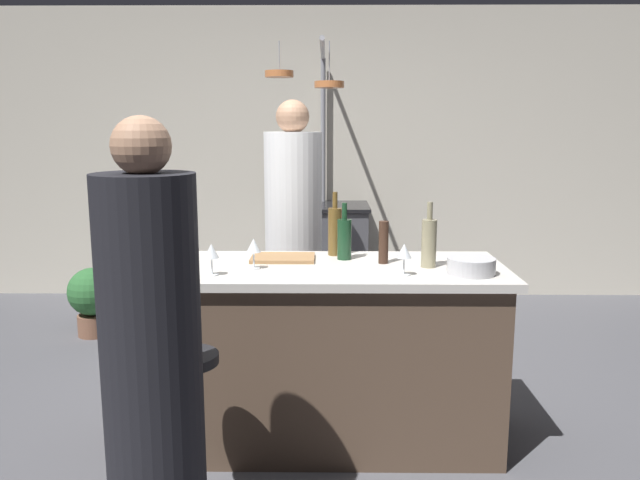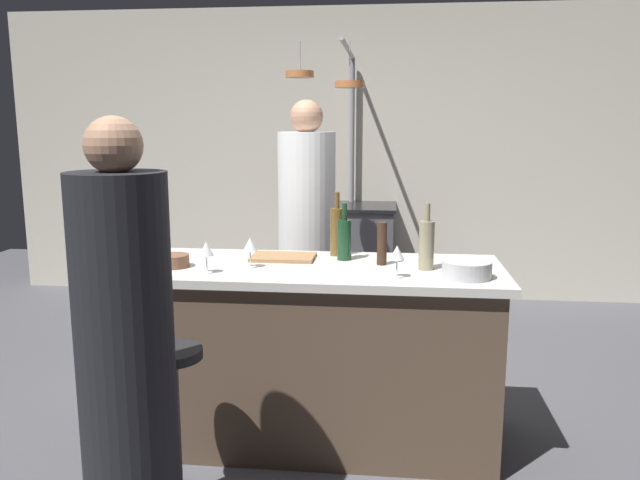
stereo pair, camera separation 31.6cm
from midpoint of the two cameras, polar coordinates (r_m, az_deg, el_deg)
ground_plane at (r=3.37m, az=-2.84°, el=-17.46°), size 9.00×9.00×0.00m
back_wall at (r=5.84m, az=-1.28°, el=7.68°), size 6.40×0.16×2.60m
kitchen_island at (r=3.19m, az=-2.91°, el=-10.24°), size 1.80×0.72×0.90m
stove_range at (r=5.55m, az=-1.38°, el=-1.36°), size 0.80×0.64×0.89m
chef at (r=4.07m, az=-4.63°, el=-0.60°), size 0.37×0.37×1.73m
bar_stool_left at (r=2.74m, az=-15.19°, el=-15.95°), size 0.28×0.28×0.68m
guest_left at (r=2.31m, az=-18.82°, el=-11.30°), size 0.34×0.34×1.61m
overhead_pot_rack at (r=5.12m, az=-2.08°, el=10.45°), size 0.55×1.30×2.17m
potted_plant at (r=5.11m, az=-21.58°, el=-4.84°), size 0.36×0.36×0.52m
cutting_board at (r=3.21m, az=-6.20°, el=-1.65°), size 0.32×0.22×0.02m
pepper_mill at (r=3.09m, az=2.87°, el=-0.24°), size 0.05×0.05×0.21m
wine_bottle_amber at (r=3.29m, az=-1.40°, el=0.86°), size 0.07×0.07×0.33m
wine_bottle_green at (r=3.18m, az=-0.62°, el=0.16°), size 0.07×0.07×0.29m
wine_bottle_white at (r=3.03m, az=6.90°, el=-0.21°), size 0.07×0.07×0.32m
wine_glass_near_left_guest at (r=2.85m, az=4.49°, el=-1.18°), size 0.07×0.07×0.15m
wine_glass_near_right_guest at (r=3.01m, az=-9.03°, el=-0.66°), size 0.07×0.07×0.15m
wine_glass_by_chef at (r=2.91m, az=-12.87°, el=-1.15°), size 0.07×0.07×0.15m
mixing_bowl_wooden at (r=3.08m, az=-15.92°, el=-2.13°), size 0.15×0.15×0.06m
mixing_bowl_steel at (r=2.93m, az=10.53°, el=-2.36°), size 0.22×0.22×0.08m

